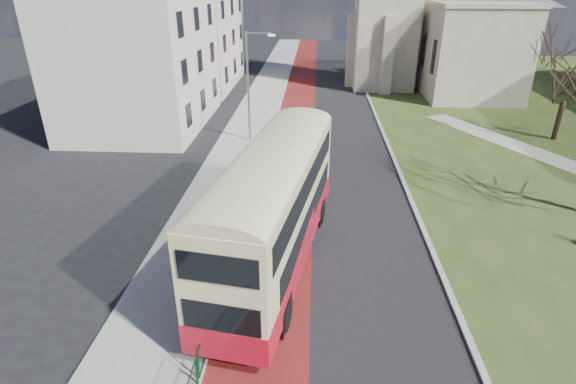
{
  "coord_description": "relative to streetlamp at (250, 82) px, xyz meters",
  "views": [
    {
      "loc": [
        0.47,
        -15.05,
        11.57
      ],
      "look_at": [
        -0.74,
        4.84,
        2.0
      ],
      "focal_mm": 28.0,
      "sensor_mm": 36.0,
      "label": 1
    }
  ],
  "objects": [
    {
      "name": "street_block_near",
      "position": [
        -9.65,
        4.0,
        1.92
      ],
      "size": [
        10.3,
        14.3,
        13.0
      ],
      "color": "beige",
      "rests_on": "ground"
    },
    {
      "name": "bus_lane",
      "position": [
        3.15,
        2.0,
        -4.59
      ],
      "size": [
        3.4,
        120.0,
        0.01
      ],
      "primitive_type": "cube",
      "color": "#591414",
      "rests_on": "ground"
    },
    {
      "name": "road_carriageway",
      "position": [
        5.85,
        2.0,
        -4.59
      ],
      "size": [
        9.0,
        120.0,
        0.01
      ],
      "primitive_type": "cube",
      "color": "black",
      "rests_on": "ground"
    },
    {
      "name": "streetlamp",
      "position": [
        0.0,
        0.0,
        0.0
      ],
      "size": [
        2.13,
        0.18,
        8.0
      ],
      "color": "gray",
      "rests_on": "pavement_west"
    },
    {
      "name": "bus",
      "position": [
        3.22,
        -16.47,
        -1.58
      ],
      "size": [
        4.96,
        12.92,
        5.27
      ],
      "rotation": [
        0.0,
        0.0,
        -0.17
      ],
      "color": "#B11022",
      "rests_on": "ground"
    },
    {
      "name": "pedestrian_railing",
      "position": [
        1.4,
        -14.0,
        -4.04
      ],
      "size": [
        0.07,
        24.0,
        1.12
      ],
      "color": "#0D3A1E",
      "rests_on": "ground"
    },
    {
      "name": "kerb_east",
      "position": [
        10.45,
        4.0,
        -4.53
      ],
      "size": [
        0.25,
        80.0,
        0.13
      ],
      "primitive_type": "cube",
      "color": "#999993",
      "rests_on": "ground"
    },
    {
      "name": "ground",
      "position": [
        4.35,
        -18.0,
        -4.59
      ],
      "size": [
        160.0,
        160.0,
        0.0
      ],
      "primitive_type": "plane",
      "color": "black",
      "rests_on": "ground"
    },
    {
      "name": "winter_tree_far",
      "position": [
        23.68,
        1.85,
        0.81
      ],
      "size": [
        5.47,
        5.47,
        7.75
      ],
      "rotation": [
        0.0,
        0.0,
        -0.04
      ],
      "color": "black",
      "rests_on": "grass_green"
    },
    {
      "name": "street_block_far",
      "position": [
        -9.65,
        20.0,
        1.17
      ],
      "size": [
        10.3,
        16.3,
        11.5
      ],
      "color": "beige",
      "rests_on": "ground"
    },
    {
      "name": "pavement_west",
      "position": [
        -0.65,
        2.0,
        -4.53
      ],
      "size": [
        4.0,
        120.0,
        0.12
      ],
      "primitive_type": "cube",
      "color": "gray",
      "rests_on": "ground"
    },
    {
      "name": "kerb_west",
      "position": [
        1.35,
        2.0,
        -4.53
      ],
      "size": [
        0.25,
        120.0,
        0.13
      ],
      "primitive_type": "cube",
      "color": "#999993",
      "rests_on": "ground"
    }
  ]
}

